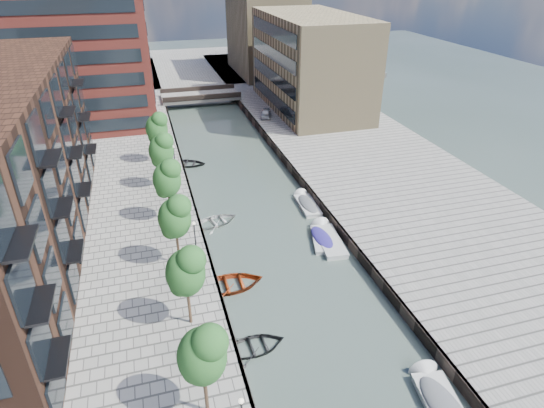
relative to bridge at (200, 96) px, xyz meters
name	(u,v)px	position (x,y,z in m)	size (l,w,h in m)	color
water	(242,182)	(0.00, -32.00, -1.39)	(300.00, 300.00, 0.00)	#38473F
quay_right	(371,162)	(16.00, -32.00, -0.89)	(20.00, 140.00, 1.00)	gray
quay_wall_left	(188,184)	(-6.10, -32.00, -0.89)	(0.25, 140.00, 1.00)	#332823
quay_wall_right	(293,171)	(6.10, -32.00, -0.89)	(0.25, 140.00, 1.00)	#332823
far_closure	(183,67)	(0.00, 28.00, -0.89)	(80.00, 40.00, 1.00)	gray
apartment_block	(10,174)	(-20.00, -42.00, 6.61)	(8.00, 38.00, 14.00)	black
tower	(73,11)	(-17.00, -7.00, 14.61)	(18.00, 18.00, 30.00)	maroon
tan_block_near	(310,62)	(16.00, -10.00, 6.61)	(12.00, 25.00, 14.00)	#94815B
tan_block_far	(265,32)	(16.00, 16.00, 7.61)	(12.00, 20.00, 16.00)	#94815B
bridge	(200,96)	(0.00, 0.00, 0.00)	(13.00, 6.00, 1.30)	gray
tree_1	(202,353)	(-8.50, -61.00, 3.92)	(2.50, 2.50, 5.95)	#382619
tree_2	(185,270)	(-8.50, -54.00, 3.92)	(2.50, 2.50, 5.95)	#382619
tree_3	(174,216)	(-8.50, -47.00, 3.92)	(2.50, 2.50, 5.95)	#382619
tree_4	(167,177)	(-8.50, -40.00, 3.92)	(2.50, 2.50, 5.95)	#382619
tree_5	(161,149)	(-8.50, -33.00, 3.92)	(2.50, 2.50, 5.95)	#382619
tree_6	(157,127)	(-8.50, -26.00, 3.92)	(2.50, 2.50, 5.95)	#382619
lamp_1	(195,240)	(-7.20, -48.00, 2.12)	(0.24, 0.24, 4.12)	black
lamp_2	(175,160)	(-7.20, -32.00, 2.12)	(0.24, 0.24, 4.12)	black
sloop_1	(255,348)	(-4.73, -56.54, -1.39)	(2.91, 4.07, 0.84)	black
sloop_2	(231,287)	(-4.99, -49.97, -1.39)	(3.70, 5.18, 1.07)	maroon
sloop_3	(217,223)	(-4.40, -40.22, -1.39)	(3.09, 4.32, 0.89)	#B7B8B6
sloop_4	(188,165)	(-5.35, -25.67, -1.39)	(3.12, 4.36, 0.90)	black
motorboat_1	(441,404)	(4.31, -63.70, -1.16)	(2.80, 5.87, 1.88)	silver
motorboat_2	(327,238)	(4.69, -45.73, -1.28)	(2.43, 5.74, 1.86)	beige
motorboat_3	(321,237)	(4.23, -45.53, -1.20)	(2.73, 4.99, 1.58)	silver
motorboat_4	(306,204)	(5.09, -39.25, -1.19)	(1.90, 4.91, 1.61)	silver
car	(266,113)	(7.99, -13.22, 0.22)	(1.44, 3.59, 1.22)	silver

